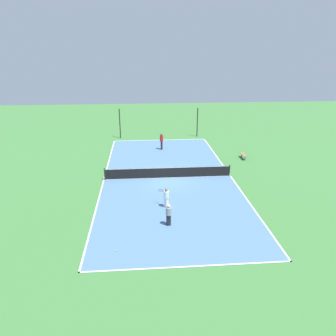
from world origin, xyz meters
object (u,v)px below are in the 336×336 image
at_px(player_baseline_gray, 169,214).
at_px(player_coach_red, 162,140).
at_px(fence_post_back_right, 197,122).
at_px(tennis_ball_midcourt, 137,149).
at_px(bench, 243,155).
at_px(tennis_net, 168,172).
at_px(tennis_ball_left_sideline, 116,251).
at_px(fence_post_back_left, 120,124).
at_px(tennis_ball_near_net, 122,169).
at_px(player_far_white, 166,197).
at_px(tennis_ball_far_baseline, 194,185).

bearing_deg(player_baseline_gray, player_coach_red, 77.52).
bearing_deg(fence_post_back_right, player_coach_red, -132.19).
bearing_deg(tennis_ball_midcourt, bench, -20.65).
relative_size(player_baseline_gray, fence_post_back_right, 0.40).
bearing_deg(bench, player_coach_red, 64.82).
bearing_deg(bench, tennis_ball_midcourt, 69.35).
bearing_deg(tennis_net, tennis_ball_left_sideline, -109.36).
xyz_separation_m(tennis_ball_midcourt, fence_post_back_right, (7.48, 5.05, 1.75)).
bearing_deg(fence_post_back_right, fence_post_back_left, 180.00).
height_order(tennis_net, fence_post_back_right, fence_post_back_right).
bearing_deg(tennis_ball_midcourt, tennis_ball_near_net, -101.80).
bearing_deg(fence_post_back_right, tennis_ball_near_net, -127.75).
xyz_separation_m(bench, player_far_white, (-8.60, -10.07, 0.44)).
relative_size(player_baseline_gray, tennis_ball_far_baseline, 21.31).
relative_size(bench, tennis_ball_near_net, 20.72).
distance_m(tennis_ball_far_baseline, fence_post_back_right, 15.90).
bearing_deg(tennis_net, bench, 29.68).
relative_size(tennis_net, player_far_white, 7.64).
distance_m(tennis_net, player_far_white, 5.53).
height_order(player_baseline_gray, fence_post_back_right, fence_post_back_right).
distance_m(player_coach_red, tennis_ball_midcourt, 2.87).
xyz_separation_m(player_far_white, tennis_ball_left_sideline, (-3.14, -5.10, -0.76)).
bearing_deg(player_baseline_gray, fence_post_back_right, 65.60).
bearing_deg(tennis_ball_near_net, tennis_ball_far_baseline, -34.99).
relative_size(player_coach_red, fence_post_back_left, 0.50).
relative_size(player_far_white, fence_post_back_right, 0.39).
distance_m(player_far_white, tennis_ball_far_baseline, 4.48).
height_order(player_far_white, tennis_ball_far_baseline, player_far_white).
bearing_deg(player_far_white, tennis_ball_near_net, -14.15).
height_order(player_coach_red, tennis_ball_far_baseline, player_coach_red).
xyz_separation_m(tennis_net, fence_post_back_right, (4.79, 13.66, 1.28)).
height_order(player_far_white, tennis_ball_left_sideline, player_far_white).
height_order(bench, tennis_ball_far_baseline, bench).
xyz_separation_m(player_baseline_gray, fence_post_back_right, (5.41, 21.67, 0.97)).
bearing_deg(tennis_ball_midcourt, fence_post_back_left, 112.55).
relative_size(bench, fence_post_back_right, 0.39).
bearing_deg(player_coach_red, tennis_ball_far_baseline, -168.31).
xyz_separation_m(player_far_white, fence_post_back_left, (-4.21, 19.16, 0.98)).
bearing_deg(fence_post_back_left, tennis_ball_far_baseline, -66.55).
bearing_deg(tennis_ball_near_net, fence_post_back_left, 93.91).
bearing_deg(tennis_ball_far_baseline, tennis_ball_near_net, 145.01).
height_order(tennis_ball_midcourt, tennis_ball_near_net, same).
relative_size(tennis_ball_near_net, fence_post_back_left, 0.02).
relative_size(tennis_ball_left_sideline, fence_post_back_left, 0.02).
distance_m(bench, fence_post_back_right, 9.75).
distance_m(player_baseline_gray, tennis_ball_near_net, 10.87).
distance_m(tennis_net, player_coach_red, 8.37).
bearing_deg(fence_post_back_left, bench, -35.35).
height_order(bench, tennis_ball_near_net, bench).
xyz_separation_m(player_baseline_gray, fence_post_back_left, (-4.17, 21.67, 0.97)).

